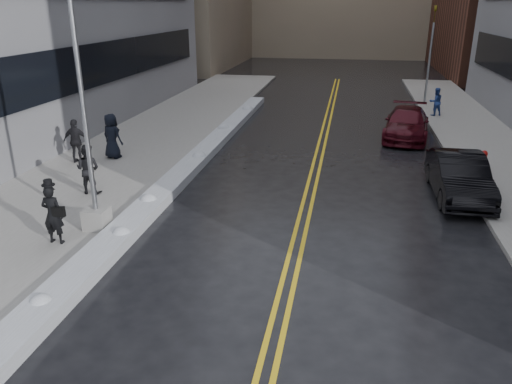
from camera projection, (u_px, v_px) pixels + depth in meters
The scene contains 16 objects.
ground at pixel (185, 278), 12.16m from camera, with size 160.00×160.00×0.00m, color black.
sidewalk_west at pixel (132, 151), 22.32m from camera, with size 5.50×50.00×0.15m, color gray.
sidewalk_east at pixel (508, 172), 19.60m from camera, with size 4.00×50.00×0.15m, color gray.
lane_line_left at pixel (314, 163), 20.94m from camera, with size 0.12×50.00×0.01m, color gold.
lane_line_right at pixel (321, 163), 20.89m from camera, with size 0.12×50.00×0.01m, color gold.
snow_ridge at pixel (189, 167), 19.88m from camera, with size 0.90×30.00×0.34m, color silver.
lamppost at pixel (88, 149), 13.67m from camera, with size 0.65×0.65×7.62m.
fire_hydrant at pixel (483, 159), 19.60m from camera, with size 0.26×0.26×0.73m.
traffic_signal at pixel (430, 52), 31.54m from camera, with size 0.16×0.20×6.00m.
pedestrian_fedora at pixel (53, 214), 13.34m from camera, with size 0.60×0.40×1.65m, color black.
pedestrian_b at pixel (88, 169), 16.90m from camera, with size 0.83×0.65×1.71m, color black.
pedestrian_c at pixel (112, 136), 20.77m from camera, with size 0.92×0.60×1.88m, color black.
pedestrian_d at pixel (76, 141), 20.18m from camera, with size 1.05×0.44×1.79m, color black.
pedestrian_east at pixel (436, 102), 28.77m from camera, with size 0.78×0.60×1.60m, color navy.
car_black at pixel (459, 176), 16.96m from camera, with size 1.59×4.57×1.51m, color black.
car_maroon at pixel (407, 123), 24.53m from camera, with size 2.04×5.02×1.46m, color #380910.
Camera 1 is at (3.66, -10.13, 6.27)m, focal length 35.00 mm.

